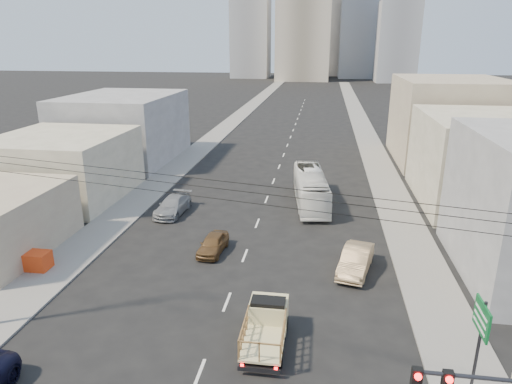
% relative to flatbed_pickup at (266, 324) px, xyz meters
% --- Properties ---
extents(sidewalk_left, '(3.50, 180.00, 0.12)m').
position_rel_flatbed_pickup_xyz_m(sidewalk_left, '(-14.42, 65.38, -1.03)').
color(sidewalk_left, gray).
rests_on(sidewalk_left, ground).
extents(sidewalk_right, '(3.50, 180.00, 0.12)m').
position_rel_flatbed_pickup_xyz_m(sidewalk_right, '(9.08, 65.38, -1.03)').
color(sidewalk_right, gray).
rests_on(sidewalk_right, ground).
extents(lane_dashes, '(0.15, 104.00, 0.01)m').
position_rel_flatbed_pickup_xyz_m(lane_dashes, '(-2.67, 48.38, -1.09)').
color(lane_dashes, silver).
rests_on(lane_dashes, ground).
extents(flatbed_pickup, '(1.95, 4.41, 1.90)m').
position_rel_flatbed_pickup_xyz_m(flatbed_pickup, '(0.00, 0.00, 0.00)').
color(flatbed_pickup, beige).
rests_on(flatbed_pickup, ground).
extents(city_bus, '(3.77, 10.84, 2.96)m').
position_rel_flatbed_pickup_xyz_m(city_bus, '(1.43, 20.89, 0.38)').
color(city_bus, white).
rests_on(city_bus, ground).
extents(sedan_brown, '(1.82, 3.91, 1.29)m').
position_rel_flatbed_pickup_xyz_m(sedan_brown, '(-4.96, 9.58, -0.45)').
color(sedan_brown, brown).
rests_on(sedan_brown, ground).
extents(sedan_tan, '(2.73, 5.05, 1.58)m').
position_rel_flatbed_pickup_xyz_m(sedan_tan, '(4.76, 8.18, -0.30)').
color(sedan_tan, tan).
rests_on(sedan_tan, ground).
extents(sedan_grey, '(2.37, 5.16, 1.46)m').
position_rel_flatbed_pickup_xyz_m(sedan_grey, '(-10.16, 16.53, -0.36)').
color(sedan_grey, gray).
rests_on(sedan_grey, ground).
extents(green_sign, '(0.18, 1.60, 5.00)m').
position_rel_flatbed_pickup_xyz_m(green_sign, '(8.50, -3.12, 2.65)').
color(green_sign, '#2D2D33').
rests_on(green_sign, ground).
extents(overhead_wires, '(23.01, 5.02, 0.72)m').
position_rel_flatbed_pickup_xyz_m(overhead_wires, '(-2.67, -3.12, 7.87)').
color(overhead_wires, black).
rests_on(overhead_wires, ground).
extents(crate_stack, '(1.80, 1.20, 1.14)m').
position_rel_flatbed_pickup_xyz_m(crate_stack, '(-15.67, 5.30, -0.40)').
color(crate_stack, red).
rests_on(crate_stack, sidewalk_left).
extents(bldg_right_mid, '(11.00, 14.00, 8.00)m').
position_rel_flatbed_pickup_xyz_m(bldg_right_mid, '(16.83, 23.38, 2.91)').
color(bldg_right_mid, '#A7A087').
rests_on(bldg_right_mid, ground).
extents(bldg_right_far, '(12.00, 16.00, 10.00)m').
position_rel_flatbed_pickup_xyz_m(bldg_right_far, '(17.33, 39.38, 3.91)').
color(bldg_right_far, tan).
rests_on(bldg_right_far, ground).
extents(bldg_left_mid, '(11.00, 12.00, 6.00)m').
position_rel_flatbed_pickup_xyz_m(bldg_left_mid, '(-21.67, 19.38, 1.91)').
color(bldg_left_mid, '#A7A087').
rests_on(bldg_left_mid, ground).
extents(bldg_left_far, '(12.00, 16.00, 8.00)m').
position_rel_flatbed_pickup_xyz_m(bldg_left_far, '(-22.17, 34.38, 2.91)').
color(bldg_left_far, gray).
rests_on(bldg_left_far, ground).
extents(midrise_ne, '(16.00, 16.00, 40.00)m').
position_rel_flatbed_pickup_xyz_m(midrise_ne, '(15.33, 180.38, 18.91)').
color(midrise_ne, gray).
rests_on(midrise_ne, ground).
extents(midrise_nw, '(15.00, 15.00, 34.00)m').
position_rel_flatbed_pickup_xyz_m(midrise_nw, '(-28.67, 175.38, 15.91)').
color(midrise_nw, gray).
rests_on(midrise_nw, ground).
extents(midrise_back, '(18.00, 18.00, 44.00)m').
position_rel_flatbed_pickup_xyz_m(midrise_back, '(3.33, 195.38, 20.91)').
color(midrise_back, gray).
rests_on(midrise_back, ground).
extents(midrise_east, '(14.00, 14.00, 28.00)m').
position_rel_flatbed_pickup_xyz_m(midrise_east, '(27.33, 160.38, 12.91)').
color(midrise_east, gray).
rests_on(midrise_east, ground).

